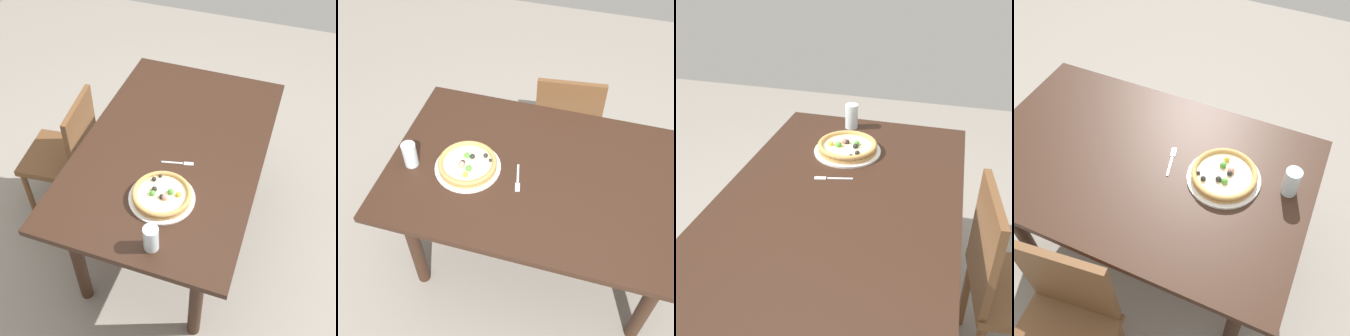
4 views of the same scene
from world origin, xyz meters
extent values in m
plane|color=gray|center=(0.00, 0.00, 0.00)|extent=(6.00, 6.00, 0.00)
cube|color=#331E14|center=(0.00, 0.00, 0.74)|extent=(1.50, 0.95, 0.03)
cylinder|color=#331E14|center=(-0.59, -0.32, 0.36)|extent=(0.07, 0.07, 0.72)
cylinder|color=#331E14|center=(0.59, -0.32, 0.36)|extent=(0.07, 0.07, 0.72)
cylinder|color=#331E14|center=(-0.59, 0.32, 0.36)|extent=(0.07, 0.07, 0.72)
cylinder|color=#331E14|center=(0.59, 0.32, 0.36)|extent=(0.07, 0.07, 0.72)
cylinder|color=brown|center=(0.19, -0.91, 0.21)|extent=(0.04, 0.04, 0.41)
cylinder|color=brown|center=(-0.15, -0.95, 0.21)|extent=(0.04, 0.04, 0.41)
cylinder|color=brown|center=(0.15, -0.57, 0.21)|extent=(0.04, 0.04, 0.41)
cylinder|color=brown|center=(-0.19, -0.61, 0.21)|extent=(0.04, 0.04, 0.41)
cube|color=brown|center=(0.00, -0.76, 0.43)|extent=(0.44, 0.44, 0.04)
cube|color=brown|center=(-0.02, -0.57, 0.66)|extent=(0.38, 0.07, 0.42)
cylinder|color=white|center=(0.36, 0.06, 0.76)|extent=(0.32, 0.32, 0.01)
cylinder|color=tan|center=(0.36, 0.06, 0.78)|extent=(0.28, 0.28, 0.02)
cylinder|color=beige|center=(0.36, 0.06, 0.79)|extent=(0.24, 0.24, 0.01)
torus|color=tan|center=(0.36, 0.06, 0.80)|extent=(0.28, 0.28, 0.02)
sphere|color=#4C9E38|center=(0.38, 0.02, 0.80)|extent=(0.03, 0.03, 0.03)
sphere|color=#262626|center=(0.26, 0.02, 0.80)|extent=(0.02, 0.02, 0.02)
sphere|color=#262626|center=(0.29, 0.00, 0.80)|extent=(0.02, 0.02, 0.02)
sphere|color=#4C9E38|center=(0.34, 0.10, 0.80)|extent=(0.03, 0.03, 0.03)
sphere|color=gold|center=(0.35, 0.14, 0.80)|extent=(0.02, 0.02, 0.02)
sphere|color=#262626|center=(0.38, 0.07, 0.80)|extent=(0.02, 0.02, 0.02)
sphere|color=#E58C7F|center=(0.38, 0.09, 0.80)|extent=(0.03, 0.03, 0.03)
sphere|color=#4C9E38|center=(0.37, 0.03, 0.80)|extent=(0.02, 0.02, 0.02)
sphere|color=#262626|center=(0.35, 0.02, 0.80)|extent=(0.03, 0.03, 0.03)
cube|color=silver|center=(0.12, 0.03, 0.76)|extent=(0.03, 0.11, 0.00)
cube|color=silver|center=(0.10, 0.12, 0.76)|extent=(0.03, 0.05, 0.00)
cylinder|color=silver|center=(0.63, 0.11, 0.82)|extent=(0.07, 0.07, 0.13)
camera|label=1|loc=(1.59, 0.52, 2.33)|focal=46.15mm
camera|label=2|loc=(-0.18, 1.32, 2.30)|focal=45.71mm
camera|label=3|loc=(-1.28, -0.36, 1.69)|focal=43.36mm
camera|label=4|loc=(0.63, -0.97, 2.11)|focal=42.80mm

